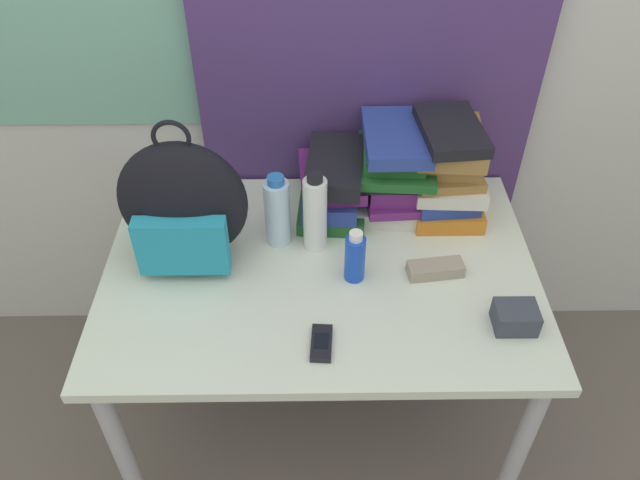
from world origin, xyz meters
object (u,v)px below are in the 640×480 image
(book_stack_center, at_px, (393,171))
(cell_phone, at_px, (321,343))
(book_stack_left, at_px, (332,184))
(sports_bottle, at_px, (315,213))
(camera_pouch, at_px, (515,317))
(sunscreen_bottle, at_px, (355,257))
(backpack, at_px, (183,206))
(sunglasses_case, at_px, (435,269))
(water_bottle, at_px, (277,212))
(book_stack_right, at_px, (447,169))

(book_stack_center, bearing_deg, cell_phone, -112.40)
(book_stack_left, relative_size, sports_bottle, 1.18)
(cell_phone, height_order, camera_pouch, camera_pouch)
(sunscreen_bottle, relative_size, camera_pouch, 1.51)
(sunscreen_bottle, bearing_deg, backpack, 168.88)
(backpack, bearing_deg, sunglasses_case, -6.82)
(book_stack_center, relative_size, water_bottle, 1.29)
(backpack, xyz_separation_m, book_stack_center, (0.57, 0.21, -0.04))
(backpack, bearing_deg, sports_bottle, 6.59)
(sunscreen_bottle, relative_size, cell_phone, 1.44)
(camera_pouch, bearing_deg, book_stack_left, 133.21)
(water_bottle, bearing_deg, cell_phone, -73.30)
(water_bottle, relative_size, sunscreen_bottle, 1.42)
(water_bottle, relative_size, sports_bottle, 0.90)
(sunglasses_case, bearing_deg, camera_pouch, -47.66)
(book_stack_right, distance_m, sunscreen_bottle, 0.41)
(cell_phone, bearing_deg, water_bottle, 106.70)
(backpack, relative_size, sunglasses_case, 2.76)
(sports_bottle, height_order, sunscreen_bottle, sports_bottle)
(book_stack_left, height_order, book_stack_right, book_stack_right)
(book_stack_right, relative_size, sunglasses_case, 1.90)
(backpack, bearing_deg, water_bottle, 14.82)
(book_stack_center, xyz_separation_m, sunglasses_case, (0.09, -0.29, -0.12))
(cell_phone, bearing_deg, sunglasses_case, 37.54)
(book_stack_left, xyz_separation_m, water_bottle, (-0.16, -0.14, 0.01))
(book_stack_center, relative_size, cell_phone, 2.63)
(sports_bottle, bearing_deg, cell_phone, -88.25)
(book_stack_right, height_order, cell_phone, book_stack_right)
(book_stack_center, xyz_separation_m, cell_phone, (-0.22, -0.53, -0.13))
(backpack, height_order, book_stack_right, backpack)
(sports_bottle, distance_m, sunscreen_bottle, 0.17)
(book_stack_right, xyz_separation_m, water_bottle, (-0.49, -0.14, -0.04))
(book_stack_center, distance_m, sunglasses_case, 0.33)
(book_stack_left, distance_m, cell_phone, 0.53)
(book_stack_left, xyz_separation_m, sunscreen_bottle, (0.05, -0.29, -0.02))
(book_stack_center, height_order, sports_bottle, book_stack_center)
(backpack, bearing_deg, book_stack_right, 15.69)
(water_bottle, bearing_deg, backpack, -165.18)
(book_stack_center, height_order, cell_phone, book_stack_center)
(book_stack_center, height_order, sunscreen_bottle, book_stack_center)
(book_stack_left, relative_size, sunglasses_case, 1.89)
(water_bottle, xyz_separation_m, cell_phone, (0.12, -0.38, -0.10))
(backpack, distance_m, sports_bottle, 0.35)
(book_stack_left, bearing_deg, backpack, -152.60)
(book_stack_right, relative_size, sports_bottle, 1.19)
(book_stack_center, bearing_deg, backpack, -160.01)
(sunglasses_case, distance_m, camera_pouch, 0.25)
(sunscreen_bottle, xyz_separation_m, sunglasses_case, (0.22, 0.01, -0.06))
(book_stack_right, bearing_deg, water_bottle, -163.89)
(book_stack_center, height_order, book_stack_right, book_stack_right)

